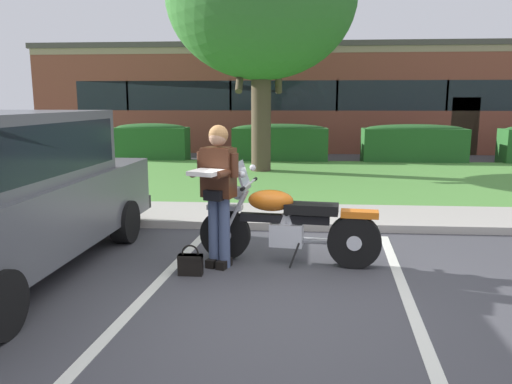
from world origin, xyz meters
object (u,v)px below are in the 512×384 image
object	(u,v)px
hedge_center_right	(414,143)
rider_person	(218,185)
handbag	(190,263)
hedge_center_left	(280,142)
brick_building	(329,99)
motorcycle	(295,225)
hedge_left	(151,141)

from	to	relation	value
hedge_center_right	rider_person	bearing A→B (deg)	-114.02
handbag	hedge_center_left	bearing A→B (deg)	86.33
handbag	brick_building	world-z (taller)	brick_building
motorcycle	rider_person	bearing A→B (deg)	-166.81
hedge_center_left	hedge_center_right	xyz separation A→B (m)	(4.30, 0.00, 0.00)
handbag	hedge_center_right	size ratio (longest dim) A/B	0.11
handbag	hedge_left	bearing A→B (deg)	108.29
rider_person	hedge_left	size ratio (longest dim) A/B	0.70
hedge_center_left	motorcycle	bearing A→B (deg)	-87.27
motorcycle	handbag	distance (m)	1.35
brick_building	hedge_left	bearing A→B (deg)	-133.67
motorcycle	hedge_center_right	size ratio (longest dim) A/B	0.69
rider_person	handbag	world-z (taller)	rider_person
rider_person	hedge_center_left	distance (m)	10.60
rider_person	hedge_center_left	world-z (taller)	rider_person
hedge_left	motorcycle	bearing A→B (deg)	-65.20
hedge_center_right	brick_building	distance (m)	7.15
hedge_center_left	brick_building	bearing A→B (deg)	73.02
rider_person	handbag	size ratio (longest dim) A/B	4.74
hedge_center_right	motorcycle	bearing A→B (deg)	-110.15
motorcycle	handbag	bearing A→B (deg)	-156.50
handbag	hedge_center_right	xyz separation A→B (m)	(5.00, 10.89, 0.51)
rider_person	hedge_left	distance (m)	11.28
handbag	brick_building	xyz separation A→B (m)	(2.72, 17.51, 1.93)
motorcycle	rider_person	world-z (taller)	rider_person
motorcycle	brick_building	world-z (taller)	brick_building
handbag	hedge_left	world-z (taller)	hedge_left
rider_person	motorcycle	bearing A→B (deg)	13.19
hedge_left	hedge_center_right	xyz separation A→B (m)	(8.60, 0.00, -0.00)
rider_person	hedge_left	world-z (taller)	rider_person
motorcycle	hedge_left	size ratio (longest dim) A/B	0.91
motorcycle	brick_building	bearing A→B (deg)	84.86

